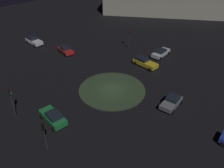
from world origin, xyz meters
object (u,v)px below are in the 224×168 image
at_px(traffic_light_south, 11,98).
at_px(traffic_light_south_near, 44,131).
at_px(car_red, 66,50).
at_px(car_white, 34,41).
at_px(car_green, 53,117).
at_px(traffic_light_northwest, 129,35).
at_px(car_silver, 161,53).
at_px(car_grey, 172,102).
at_px(car_yellow, 145,62).

xyz_separation_m(traffic_light_south, traffic_light_south_near, (7.87, 0.09, -0.29)).
relative_size(car_red, car_white, 0.95).
bearing_deg(car_green, traffic_light_south, 37.97).
distance_m(traffic_light_northwest, traffic_light_south, 27.05).
relative_size(car_green, traffic_light_south_near, 1.09).
distance_m(car_silver, traffic_light_northwest, 7.42).
bearing_deg(car_grey, traffic_light_south, -46.72).
distance_m(car_grey, traffic_light_south_near, 17.56).
bearing_deg(car_red, traffic_light_northwest, 64.88).
bearing_deg(car_yellow, car_silver, 93.17).
xyz_separation_m(car_yellow, traffic_light_northwest, (-7.24, 3.51, 2.23)).
bearing_deg(car_silver, car_white, 118.01).
height_order(car_red, car_yellow, car_yellow).
distance_m(traffic_light_northwest, traffic_light_south_near, 29.36).
bearing_deg(car_yellow, car_grey, -33.06).
xyz_separation_m(car_red, traffic_light_northwest, (7.03, 10.86, 2.27)).
xyz_separation_m(car_white, traffic_light_south_near, (28.02, -13.36, 2.11)).
bearing_deg(car_white, traffic_light_northwest, 37.87).
relative_size(car_green, traffic_light_south, 0.98).
distance_m(car_silver, traffic_light_south_near, 29.01).
distance_m(car_white, traffic_light_south_near, 31.11).
distance_m(car_green, car_silver, 25.47).
relative_size(car_green, traffic_light_northwest, 1.03).
relative_size(car_green, car_red, 1.07).
height_order(car_yellow, traffic_light_northwest, traffic_light_northwest).
height_order(car_grey, traffic_light_south_near, traffic_light_south_near).
relative_size(car_silver, traffic_light_northwest, 1.07).
bearing_deg(traffic_light_south_near, traffic_light_south, 75.46).
bearing_deg(car_green, car_yellow, -83.17).
height_order(car_red, traffic_light_northwest, traffic_light_northwest).
xyz_separation_m(car_silver, traffic_light_south, (-2.23, -28.47, 2.40)).
bearing_deg(traffic_light_northwest, car_green, -13.26).
distance_m(car_yellow, traffic_light_northwest, 8.35).
relative_size(car_silver, traffic_light_south, 1.02).
xyz_separation_m(car_grey, traffic_light_south, (-12.80, -16.81, 2.41)).
bearing_deg(car_red, car_green, -30.81).
bearing_deg(car_silver, traffic_light_northwest, 98.96).
xyz_separation_m(car_yellow, traffic_light_south, (-2.63, -23.14, 2.38)).
bearing_deg(traffic_light_south, car_yellow, 10.94).
bearing_deg(traffic_light_northwest, traffic_light_south_near, -8.74).
bearing_deg(traffic_light_northwest, traffic_light_south, -24.10).
height_order(car_white, traffic_light_south, traffic_light_south).
bearing_deg(traffic_light_northwest, car_silver, 70.93).
bearing_deg(traffic_light_south_near, traffic_light_northwest, 9.99).
distance_m(car_green, traffic_light_south, 5.77).
height_order(car_silver, traffic_light_northwest, traffic_light_northwest).
bearing_deg(car_white, traffic_light_south_near, -28.00).
height_order(car_yellow, traffic_light_south, traffic_light_south).
distance_m(car_yellow, traffic_light_south_near, 23.74).
bearing_deg(traffic_light_south_near, car_green, 35.03).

